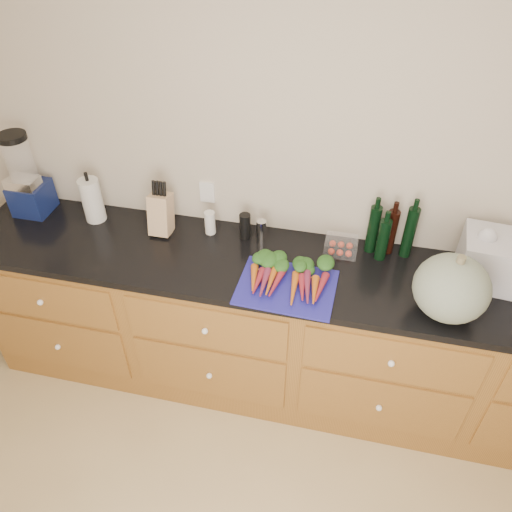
% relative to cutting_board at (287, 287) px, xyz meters
% --- Properties ---
extents(wall_back, '(4.10, 0.05, 2.60)m').
position_rel_cutting_board_xyz_m(wall_back, '(0.08, 0.48, 0.35)').
color(wall_back, beige).
rests_on(wall_back, ground).
extents(cabinets, '(3.60, 0.64, 0.90)m').
position_rel_cutting_board_xyz_m(cabinets, '(0.08, 0.16, -0.50)').
color(cabinets, brown).
rests_on(cabinets, ground).
extents(countertop, '(3.64, 0.62, 0.04)m').
position_rel_cutting_board_xyz_m(countertop, '(0.08, 0.16, -0.03)').
color(countertop, black).
rests_on(countertop, cabinets).
extents(cutting_board, '(0.47, 0.36, 0.01)m').
position_rel_cutting_board_xyz_m(cutting_board, '(0.00, 0.00, 0.00)').
color(cutting_board, navy).
rests_on(cutting_board, countertop).
extents(carrots, '(0.39, 0.29, 0.06)m').
position_rel_cutting_board_xyz_m(carrots, '(-0.00, 0.04, 0.03)').
color(carrots, '#C86017').
rests_on(carrots, cutting_board).
extents(squash, '(0.33, 0.33, 0.30)m').
position_rel_cutting_board_xyz_m(squash, '(0.72, 0.00, 0.14)').
color(squash, slate).
rests_on(squash, countertop).
extents(blender_appliance, '(0.19, 0.19, 0.48)m').
position_rel_cutting_board_xyz_m(blender_appliance, '(-1.52, 0.32, 0.20)').
color(blender_appliance, '#101A4B').
rests_on(blender_appliance, countertop).
extents(paper_towel, '(0.11, 0.11, 0.25)m').
position_rel_cutting_board_xyz_m(paper_towel, '(-1.14, 0.32, 0.12)').
color(paper_towel, silver).
rests_on(paper_towel, countertop).
extents(knife_block, '(0.11, 0.11, 0.22)m').
position_rel_cutting_board_xyz_m(knife_block, '(-0.74, 0.30, 0.10)').
color(knife_block, tan).
rests_on(knife_block, countertop).
extents(grinder_salt, '(0.06, 0.06, 0.13)m').
position_rel_cutting_board_xyz_m(grinder_salt, '(-0.48, 0.34, 0.06)').
color(grinder_salt, silver).
rests_on(grinder_salt, countertop).
extents(grinder_pepper, '(0.06, 0.06, 0.15)m').
position_rel_cutting_board_xyz_m(grinder_pepper, '(-0.28, 0.34, 0.07)').
color(grinder_pepper, black).
rests_on(grinder_pepper, countertop).
extents(canister_chrome, '(0.05, 0.05, 0.12)m').
position_rel_cutting_board_xyz_m(canister_chrome, '(-0.20, 0.34, 0.05)').
color(canister_chrome, silver).
rests_on(canister_chrome, countertop).
extents(tomato_box, '(0.16, 0.13, 0.08)m').
position_rel_cutting_board_xyz_m(tomato_box, '(0.22, 0.33, 0.03)').
color(tomato_box, white).
rests_on(tomato_box, countertop).
extents(bottles, '(0.23, 0.12, 0.28)m').
position_rel_cutting_board_xyz_m(bottles, '(0.45, 0.37, 0.12)').
color(bottles, black).
rests_on(bottles, countertop).
extents(grocery_bag, '(0.35, 0.29, 0.24)m').
position_rel_cutting_board_xyz_m(grocery_bag, '(0.95, 0.28, 0.11)').
color(grocery_bag, silver).
rests_on(grocery_bag, countertop).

